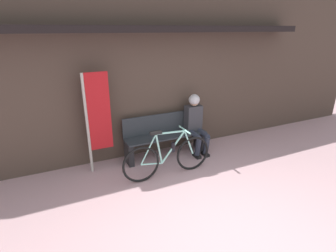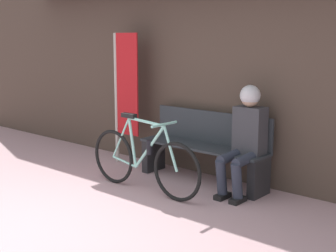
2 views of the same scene
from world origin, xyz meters
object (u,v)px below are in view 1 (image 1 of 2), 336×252
bicycle (168,157)px  person_seated (195,120)px  banner_pole (96,116)px  park_bench_near (165,136)px

bicycle → person_seated: 1.21m
person_seated → banner_pole: size_ratio=0.68×
bicycle → person_seated: bearing=35.6°
park_bench_near → banner_pole: (-1.36, -0.05, 0.65)m
bicycle → banner_pole: banner_pole is taller
park_bench_near → banner_pole: size_ratio=0.93×
park_bench_near → person_seated: size_ratio=1.37×
park_bench_near → person_seated: person_seated is taller
park_bench_near → bicycle: bearing=-110.9°
park_bench_near → bicycle: bicycle is taller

